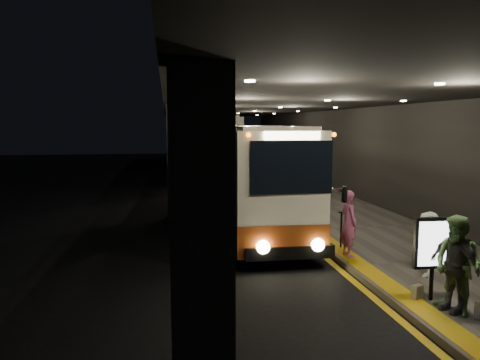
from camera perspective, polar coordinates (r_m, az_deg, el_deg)
ground at (r=14.54m, az=-1.10°, el=-7.72°), size 90.00×90.00×0.00m
lane_line_white at (r=19.29m, az=-8.46°, el=-4.15°), size 0.12×50.00×0.01m
kerb_stripe_yellow at (r=19.76m, az=3.68°, el=-3.83°), size 0.18×50.00×0.01m
sidewalk at (r=20.40m, az=10.29°, el=-3.39°), size 4.50×50.00×0.15m
tactile_strip at (r=19.85m, az=5.10°, el=-3.35°), size 0.50×50.00×0.01m
terminal_wall at (r=20.95m, az=16.30°, el=4.77°), size 0.10×50.00×6.00m
support_columns at (r=18.01m, az=-7.60°, el=2.14°), size 0.80×24.80×4.40m
canopy at (r=19.48m, az=4.23°, el=9.59°), size 9.00×50.00×0.40m
coach_main at (r=16.75m, az=1.30°, el=0.05°), size 2.64×11.28×3.49m
coach_second at (r=33.81m, az=-4.09°, el=3.94°), size 3.37×13.11×4.08m
coach_third at (r=42.78m, az=-5.24°, el=4.24°), size 2.69×11.60×3.63m
passenger_boarding at (r=12.77m, az=13.10°, el=-5.17°), size 0.50×0.69×1.78m
passenger_waiting_green at (r=9.62m, az=24.99°, el=-9.39°), size 0.84×1.04×1.85m
passenger_waiting_white at (r=11.67m, az=21.98°, el=-7.29°), size 0.99×1.03×1.51m
passenger_waiting_grey at (r=9.73m, az=24.64°, el=-9.43°), size 0.81×1.15×1.77m
bag_plain at (r=10.32m, az=20.80°, el=-12.64°), size 0.26×0.21×0.28m
info_sign at (r=10.08m, az=22.51°, el=-7.32°), size 0.80×0.14×1.68m
stanchion_post at (r=13.67m, az=12.22°, el=-5.97°), size 0.05×0.05×1.02m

